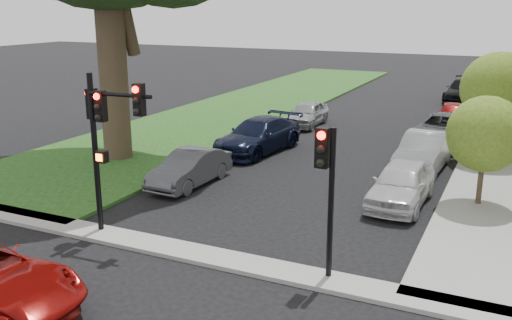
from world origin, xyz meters
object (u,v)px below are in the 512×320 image
at_px(car_parked_0, 401,184).
at_px(car_parked_6, 258,136).
at_px(traffic_signal_secondary, 326,175).
at_px(car_parked_3, 453,114).
at_px(car_parked_2, 443,129).
at_px(small_tree_b, 498,89).
at_px(small_tree_c, 506,75).
at_px(car_parked_7, 307,114).
at_px(small_tree_a, 485,134).
at_px(traffic_signal_main, 104,126).
at_px(car_parked_1, 424,152).
at_px(car_parked_5, 190,168).
at_px(car_parked_4, 464,91).

distance_m(car_parked_0, car_parked_6, 8.60).
height_order(traffic_signal_secondary, car_parked_3, traffic_signal_secondary).
bearing_deg(car_parked_3, car_parked_2, -93.78).
bearing_deg(small_tree_b, traffic_signal_secondary, -102.52).
height_order(small_tree_c, car_parked_7, small_tree_c).
xyz_separation_m(small_tree_c, car_parked_3, (-2.44, -2.55, -2.01)).
bearing_deg(car_parked_0, small_tree_a, 21.60).
height_order(traffic_signal_main, car_parked_2, traffic_signal_main).
bearing_deg(car_parked_1, car_parked_3, 92.67).
xyz_separation_m(small_tree_b, car_parked_5, (-10.03, -8.55, -2.47)).
distance_m(traffic_signal_main, car_parked_3, 21.90).
bearing_deg(small_tree_b, car_parked_0, -108.29).
height_order(traffic_signal_secondary, car_parked_4, traffic_signal_secondary).
bearing_deg(car_parked_5, car_parked_1, 39.84).
relative_size(traffic_signal_secondary, car_parked_1, 0.83).
bearing_deg(car_parked_2, small_tree_b, -39.41).
bearing_deg(small_tree_a, car_parked_3, 100.37).
bearing_deg(traffic_signal_secondary, small_tree_c, 82.52).
bearing_deg(car_parked_6, traffic_signal_secondary, -50.20).
bearing_deg(small_tree_c, car_parked_2, -108.07).
bearing_deg(small_tree_c, small_tree_a, -90.00).
bearing_deg(traffic_signal_main, small_tree_b, 54.76).
bearing_deg(traffic_signal_main, small_tree_c, 67.35).
xyz_separation_m(car_parked_2, car_parked_5, (-7.69, -10.84, -0.07)).
bearing_deg(car_parked_0, small_tree_b, 73.08).
xyz_separation_m(car_parked_2, car_parked_6, (-7.49, -5.22, 0.04)).
bearing_deg(car_parked_5, car_parked_4, 75.62).
xyz_separation_m(car_parked_5, car_parked_7, (0.20, 12.10, 0.02)).
height_order(small_tree_c, car_parked_6, small_tree_c).
bearing_deg(car_parked_1, small_tree_b, 50.74).
relative_size(car_parked_3, car_parked_5, 0.97).
height_order(small_tree_c, car_parked_4, small_tree_c).
distance_m(traffic_signal_main, car_parked_1, 13.30).
bearing_deg(small_tree_a, car_parked_1, 123.37).
relative_size(car_parked_2, car_parked_6, 0.99).
distance_m(car_parked_1, car_parked_5, 9.57).
height_order(traffic_signal_main, car_parked_3, traffic_signal_main).
relative_size(small_tree_a, car_parked_3, 0.97).
bearing_deg(small_tree_b, car_parked_7, 160.12).
relative_size(small_tree_b, car_parked_6, 0.89).
distance_m(small_tree_a, car_parked_3, 13.67).
bearing_deg(car_parked_2, car_parked_6, -139.99).
relative_size(small_tree_c, car_parked_2, 0.77).
bearing_deg(traffic_signal_secondary, car_parked_0, 84.46).
height_order(traffic_signal_secondary, car_parked_2, traffic_signal_secondary).
relative_size(car_parked_0, car_parked_2, 0.83).
relative_size(small_tree_c, car_parked_4, 0.74).
bearing_deg(car_parked_2, small_tree_a, -69.93).
bearing_deg(small_tree_a, car_parked_4, 97.13).
xyz_separation_m(traffic_signal_secondary, car_parked_5, (-6.99, 5.11, -2.04)).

